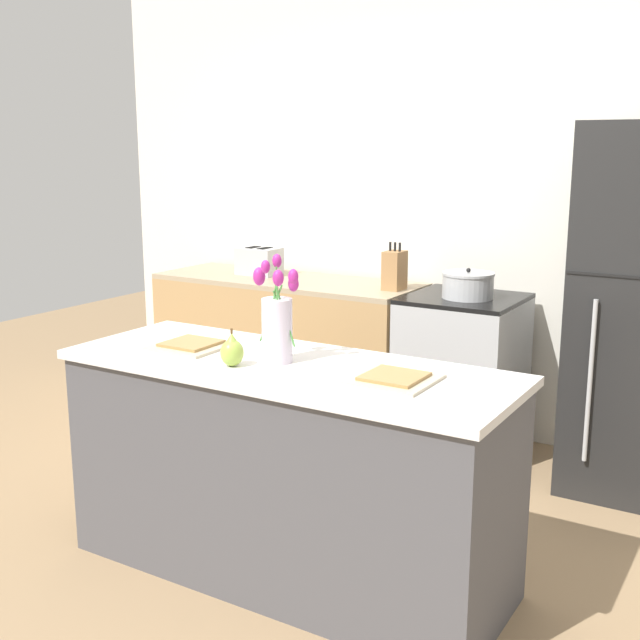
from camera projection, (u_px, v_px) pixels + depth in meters
The scene contains 12 objects.
ground_plane at pixel (288, 571), 3.26m from camera, with size 10.00×10.00×0.00m, color #997A56.
back_wall at pixel (477, 206), 4.64m from camera, with size 5.20×0.08×2.70m.
kitchen_island at pixel (287, 470), 3.17m from camera, with size 1.80×0.66×0.88m.
back_counter at pixel (288, 348), 5.04m from camera, with size 1.68×0.60×0.89m.
stove_range at pixel (462, 375), 4.45m from camera, with size 0.60×0.61×0.89m.
flower_vase at pixel (277, 322), 3.05m from camera, with size 0.20×0.14×0.41m.
pear_figurine at pixel (232, 351), 3.01m from camera, with size 0.09×0.09×0.15m.
plate_setting_left at pixel (191, 345), 3.30m from camera, with size 0.28×0.28×0.02m.
plate_setting_right at pixel (394, 378), 2.83m from camera, with size 0.28×0.28×0.02m.
toaster at pixel (259, 261), 5.07m from camera, with size 0.28×0.18×0.17m.
cooking_pot at pixel (468, 285), 4.30m from camera, with size 0.28×0.28×0.16m.
knife_block at pixel (395, 270), 4.54m from camera, with size 0.10×0.14×0.27m.
Camera 1 is at (1.65, -2.46, 1.70)m, focal length 45.00 mm.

